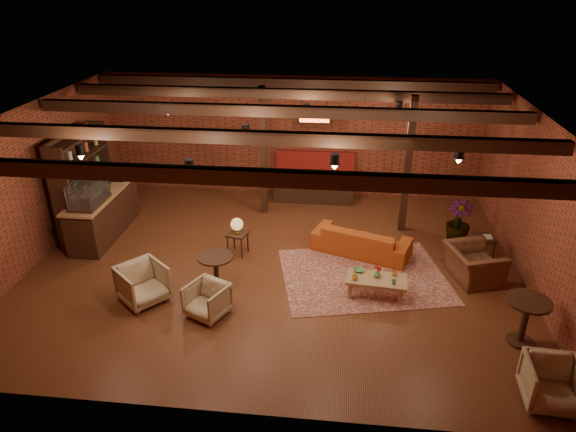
# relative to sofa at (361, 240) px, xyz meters

# --- Properties ---
(floor) EXTENTS (10.00, 10.00, 0.00)m
(floor) POSITION_rel_sofa_xyz_m (-1.82, -0.77, -0.31)
(floor) COLOR #431D10
(floor) RESTS_ON ground
(ceiling) EXTENTS (10.00, 8.00, 0.02)m
(ceiling) POSITION_rel_sofa_xyz_m (-1.82, -0.77, 2.89)
(ceiling) COLOR black
(ceiling) RESTS_ON wall_back
(wall_back) EXTENTS (10.00, 0.02, 3.20)m
(wall_back) POSITION_rel_sofa_xyz_m (-1.82, 3.23, 1.29)
(wall_back) COLOR brown
(wall_back) RESTS_ON ground
(wall_front) EXTENTS (10.00, 0.02, 3.20)m
(wall_front) POSITION_rel_sofa_xyz_m (-1.82, -4.77, 1.29)
(wall_front) COLOR brown
(wall_front) RESTS_ON ground
(wall_left) EXTENTS (0.02, 8.00, 3.20)m
(wall_left) POSITION_rel_sofa_xyz_m (-6.82, -0.77, 1.29)
(wall_left) COLOR brown
(wall_left) RESTS_ON ground
(wall_right) EXTENTS (0.02, 8.00, 3.20)m
(wall_right) POSITION_rel_sofa_xyz_m (3.18, -0.77, 1.29)
(wall_right) COLOR brown
(wall_right) RESTS_ON ground
(ceiling_beams) EXTENTS (9.80, 6.40, 0.22)m
(ceiling_beams) POSITION_rel_sofa_xyz_m (-1.82, -0.77, 2.77)
(ceiling_beams) COLOR black
(ceiling_beams) RESTS_ON ceiling
(ceiling_pipe) EXTENTS (9.60, 0.12, 0.12)m
(ceiling_pipe) POSITION_rel_sofa_xyz_m (-1.82, 0.83, 2.54)
(ceiling_pipe) COLOR black
(ceiling_pipe) RESTS_ON ceiling
(post_left) EXTENTS (0.16, 0.16, 3.20)m
(post_left) POSITION_rel_sofa_xyz_m (-2.42, 1.83, 1.29)
(post_left) COLOR black
(post_left) RESTS_ON ground
(post_right) EXTENTS (0.16, 0.16, 3.20)m
(post_right) POSITION_rel_sofa_xyz_m (0.98, 1.23, 1.29)
(post_right) COLOR black
(post_right) RESTS_ON ground
(service_counter) EXTENTS (0.80, 2.50, 1.60)m
(service_counter) POSITION_rel_sofa_xyz_m (-5.92, 0.23, 0.49)
(service_counter) COLOR black
(service_counter) RESTS_ON ground
(plant_counter) EXTENTS (0.35, 0.39, 0.30)m
(plant_counter) POSITION_rel_sofa_xyz_m (-5.82, 0.43, 0.91)
(plant_counter) COLOR #337F33
(plant_counter) RESTS_ON service_counter
(shelving_hutch) EXTENTS (0.52, 2.00, 2.40)m
(shelving_hutch) POSITION_rel_sofa_xyz_m (-6.32, 0.33, 0.89)
(shelving_hutch) COLOR black
(shelving_hutch) RESTS_ON ground
(banquette) EXTENTS (2.10, 0.70, 1.00)m
(banquette) POSITION_rel_sofa_xyz_m (-1.22, 2.78, 0.19)
(banquette) COLOR maroon
(banquette) RESTS_ON ground
(service_sign) EXTENTS (0.86, 0.06, 0.30)m
(service_sign) POSITION_rel_sofa_xyz_m (-1.22, 2.33, 2.04)
(service_sign) COLOR #FE5419
(service_sign) RESTS_ON ceiling
(ceiling_spotlights) EXTENTS (6.40, 4.40, 0.28)m
(ceiling_spotlights) POSITION_rel_sofa_xyz_m (-1.82, -0.77, 2.55)
(ceiling_spotlights) COLOR black
(ceiling_spotlights) RESTS_ON ceiling
(rug) EXTENTS (3.70, 3.12, 0.01)m
(rug) POSITION_rel_sofa_xyz_m (0.04, -0.98, -0.30)
(rug) COLOR maroon
(rug) RESTS_ON floor
(sofa) EXTENTS (2.25, 1.48, 0.61)m
(sofa) POSITION_rel_sofa_xyz_m (0.00, 0.00, 0.00)
(sofa) COLOR #A34216
(sofa) RESTS_ON floor
(coffee_table) EXTENTS (1.17, 0.67, 0.64)m
(coffee_table) POSITION_rel_sofa_xyz_m (0.24, -1.64, 0.04)
(coffee_table) COLOR #A7714E
(coffee_table) RESTS_ON floor
(side_table_lamp) EXTENTS (0.49, 0.49, 0.85)m
(side_table_lamp) POSITION_rel_sofa_xyz_m (-2.67, -0.35, 0.34)
(side_table_lamp) COLOR black
(side_table_lamp) RESTS_ON floor
(round_table_left) EXTENTS (0.68, 0.68, 0.71)m
(round_table_left) POSITION_rel_sofa_xyz_m (-2.81, -1.71, 0.17)
(round_table_left) COLOR black
(round_table_left) RESTS_ON floor
(armchair_a) EXTENTS (1.07, 1.07, 0.81)m
(armchair_a) POSITION_rel_sofa_xyz_m (-4.06, -2.28, 0.10)
(armchair_a) COLOR beige
(armchair_a) RESTS_ON floor
(armchair_b) EXTENTS (0.86, 0.84, 0.68)m
(armchair_b) POSITION_rel_sofa_xyz_m (-2.77, -2.58, 0.03)
(armchair_b) COLOR beige
(armchair_b) RESTS_ON floor
(armchair_right) EXTENTS (0.96, 1.20, 0.92)m
(armchair_right) POSITION_rel_sofa_xyz_m (2.18, -0.85, 0.15)
(armchair_right) COLOR brown
(armchair_right) RESTS_ON floor
(side_table_book) EXTENTS (0.52, 0.52, 0.52)m
(side_table_book) POSITION_rel_sofa_xyz_m (2.56, 0.05, 0.16)
(side_table_book) COLOR black
(side_table_book) RESTS_ON floor
(round_table_right) EXTENTS (0.71, 0.71, 0.84)m
(round_table_right) POSITION_rel_sofa_xyz_m (2.58, -2.76, 0.25)
(round_table_right) COLOR black
(round_table_right) RESTS_ON floor
(armchair_far) EXTENTS (0.78, 0.73, 0.76)m
(armchair_far) POSITION_rel_sofa_xyz_m (2.58, -4.08, 0.07)
(armchair_far) COLOR beige
(armchair_far) RESTS_ON floor
(plant_tall) EXTENTS (2.15, 2.15, 2.94)m
(plant_tall) POSITION_rel_sofa_xyz_m (2.17, 0.78, 1.16)
(plant_tall) COLOR #4C7F4C
(plant_tall) RESTS_ON floor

